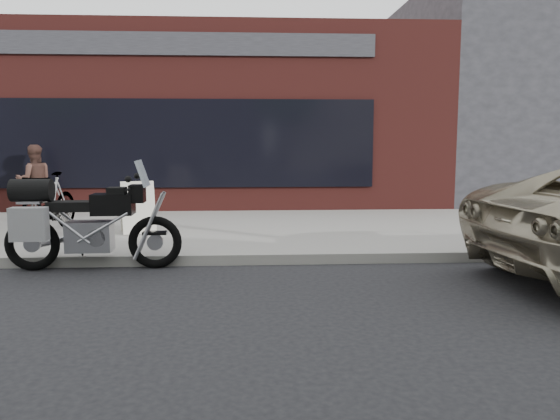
{
  "coord_description": "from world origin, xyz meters",
  "views": [
    {
      "loc": [
        0.13,
        -3.6,
        1.76
      ],
      "look_at": [
        0.54,
        3.54,
        0.85
      ],
      "focal_mm": 35.0,
      "sensor_mm": 36.0,
      "label": 1
    }
  ],
  "objects": [
    {
      "name": "sandwich_sign",
      "position": [
        -1.83,
        6.06,
        0.6
      ],
      "size": [
        0.7,
        0.67,
        0.91
      ],
      "rotation": [
        0.0,
        0.0,
        0.31
      ],
      "color": "silver",
      "rests_on": "near_sidewalk"
    },
    {
      "name": "ground",
      "position": [
        0.0,
        0.0,
        0.0
      ],
      "size": [
        120.0,
        120.0,
        0.0
      ],
      "primitive_type": "plane",
      "color": "black",
      "rests_on": "ground"
    },
    {
      "name": "bicycle_rear",
      "position": [
        -3.38,
        6.13,
        0.68
      ],
      "size": [
        0.82,
        1.82,
        1.06
      ],
      "primitive_type": "imported",
      "rotation": [
        0.0,
        0.0,
        -0.19
      ],
      "color": "gray",
      "rests_on": "near_sidewalk"
    },
    {
      "name": "storefront",
      "position": [
        -2.0,
        13.98,
        2.25
      ],
      "size": [
        14.0,
        10.07,
        4.5
      ],
      "color": "#59201C",
      "rests_on": "ground"
    },
    {
      "name": "motorcycle",
      "position": [
        -2.16,
        3.87,
        0.65
      ],
      "size": [
        2.39,
        0.81,
        1.51
      ],
      "rotation": [
        0.0,
        0.0,
        0.03
      ],
      "color": "black",
      "rests_on": "ground"
    },
    {
      "name": "cafe_patron_left",
      "position": [
        -4.5,
        8.44,
        0.92
      ],
      "size": [
        0.91,
        0.83,
        1.53
      ],
      "primitive_type": "imported",
      "rotation": [
        0.0,
        0.0,
        3.56
      ],
      "color": "brown",
      "rests_on": "near_sidewalk"
    },
    {
      "name": "neighbour_building",
      "position": [
        10.0,
        14.0,
        3.0
      ],
      "size": [
        10.0,
        10.0,
        6.0
      ],
      "primitive_type": "cube",
      "color": "#28282D",
      "rests_on": "ground"
    },
    {
      "name": "near_sidewalk",
      "position": [
        0.0,
        7.0,
        0.07
      ],
      "size": [
        44.0,
        6.0,
        0.15
      ],
      "primitive_type": "cube",
      "color": "gray",
      "rests_on": "ground"
    }
  ]
}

